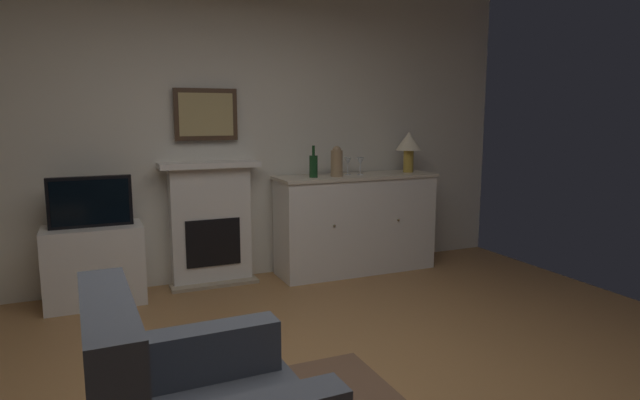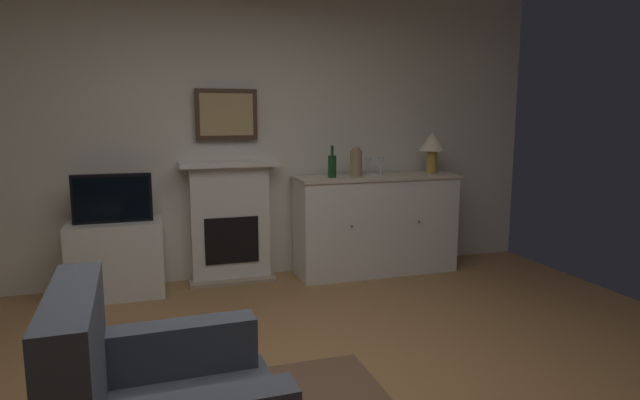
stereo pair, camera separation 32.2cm
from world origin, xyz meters
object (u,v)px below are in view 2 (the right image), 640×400
at_px(framed_picture, 226,115).
at_px(tv_cabinet, 116,259).
at_px(fireplace_unit, 230,221).
at_px(wine_glass_center, 381,162).
at_px(vase_decorative, 356,162).
at_px(sideboard_cabinet, 376,224).
at_px(tv_set, 112,198).
at_px(wine_glass_left, 368,162).
at_px(wine_bottle, 332,166).
at_px(table_lamp, 432,145).

bearing_deg(framed_picture, tv_cabinet, -167.99).
bearing_deg(fireplace_unit, wine_glass_center, -7.92).
bearing_deg(wine_glass_center, vase_decorative, -172.90).
xyz_separation_m(framed_picture, sideboard_cabinet, (1.36, -0.22, -1.04)).
distance_m(tv_cabinet, tv_set, 0.52).
height_order(wine_glass_left, tv_set, wine_glass_left).
height_order(fireplace_unit, wine_glass_left, wine_glass_left).
distance_m(sideboard_cabinet, wine_glass_center, 0.59).
bearing_deg(sideboard_cabinet, wine_bottle, -174.74).
bearing_deg(tv_set, wine_bottle, -1.04).
height_order(table_lamp, tv_cabinet, table_lamp).
distance_m(framed_picture, tv_set, 1.21).
bearing_deg(table_lamp, wine_bottle, -177.67).
bearing_deg(wine_bottle, wine_glass_left, 10.43).
height_order(vase_decorative, tv_cabinet, vase_decorative).
bearing_deg(wine_glass_left, tv_cabinet, -179.67).
bearing_deg(wine_glass_left, vase_decorative, -152.93).
height_order(fireplace_unit, sideboard_cabinet, fireplace_unit).
bearing_deg(sideboard_cabinet, vase_decorative, -167.69).
relative_size(sideboard_cabinet, table_lamp, 3.89).
relative_size(table_lamp, wine_glass_center, 2.42).
xyz_separation_m(table_lamp, wine_glass_center, (-0.55, -0.02, -0.16)).
xyz_separation_m(sideboard_cabinet, vase_decorative, (-0.23, -0.05, 0.61)).
height_order(wine_bottle, tv_cabinet, wine_bottle).
bearing_deg(table_lamp, vase_decorative, -176.47).
xyz_separation_m(framed_picture, table_lamp, (1.94, -0.22, -0.29)).
xyz_separation_m(table_lamp, vase_decorative, (-0.81, -0.05, -0.14)).
bearing_deg(wine_glass_left, tv_set, -179.08).
bearing_deg(sideboard_cabinet, tv_set, -179.80).
xyz_separation_m(fireplace_unit, wine_glass_left, (1.29, -0.15, 0.51)).
bearing_deg(wine_glass_left, table_lamp, -2.45).
height_order(sideboard_cabinet, table_lamp, table_lamp).
distance_m(framed_picture, vase_decorative, 1.24).
xyz_separation_m(framed_picture, wine_bottle, (0.91, -0.26, -0.46)).
bearing_deg(tv_cabinet, wine_glass_left, 0.33).
xyz_separation_m(fireplace_unit, sideboard_cabinet, (1.36, -0.18, -0.08)).
xyz_separation_m(wine_bottle, vase_decorative, (0.23, -0.01, 0.03)).
height_order(sideboard_cabinet, wine_glass_left, wine_glass_left).
bearing_deg(tv_cabinet, sideboard_cabinet, -0.37).
xyz_separation_m(wine_bottle, tv_set, (-1.88, 0.03, -0.22)).
height_order(wine_glass_left, vase_decorative, vase_decorative).
bearing_deg(fireplace_unit, tv_cabinet, -170.55).
bearing_deg(table_lamp, sideboard_cabinet, -180.00).
height_order(framed_picture, vase_decorative, framed_picture).
bearing_deg(wine_bottle, framed_picture, 163.71).
bearing_deg(wine_glass_center, wine_bottle, -177.09).
xyz_separation_m(wine_bottle, tv_cabinet, (-1.88, 0.06, -0.73)).
xyz_separation_m(table_lamp, wine_glass_left, (-0.66, 0.03, -0.16)).
distance_m(sideboard_cabinet, tv_cabinet, 2.34).
xyz_separation_m(wine_glass_left, tv_cabinet, (-2.26, -0.01, -0.75)).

